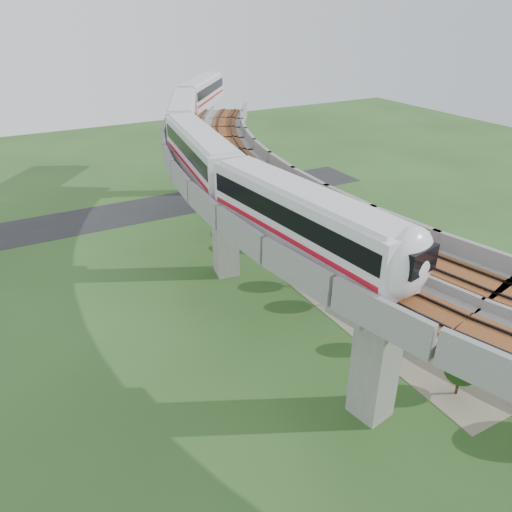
% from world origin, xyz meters
% --- Properties ---
extents(ground, '(160.00, 160.00, 0.00)m').
position_xyz_m(ground, '(0.00, 0.00, 0.00)').
color(ground, '#2E4C1E').
rests_on(ground, ground).
extents(dirt_lot, '(18.00, 26.00, 0.04)m').
position_xyz_m(dirt_lot, '(14.00, -2.00, 0.02)').
color(dirt_lot, gray).
rests_on(dirt_lot, ground).
extents(asphalt_road, '(60.00, 8.00, 0.03)m').
position_xyz_m(asphalt_road, '(0.00, 30.00, 0.01)').
color(asphalt_road, '#232326').
rests_on(asphalt_road, ground).
extents(viaduct, '(19.58, 73.98, 11.40)m').
position_xyz_m(viaduct, '(3.84, 0.00, 9.05)').
color(viaduct, '#99968E').
rests_on(viaduct, ground).
extents(metro_train, '(20.27, 59.12, 3.64)m').
position_xyz_m(metro_train, '(2.43, 15.63, 12.31)').
color(metro_train, silver).
rests_on(metro_train, ground).
extents(fence, '(3.87, 38.73, 1.50)m').
position_xyz_m(fence, '(9.75, 0.00, 0.75)').
color(fence, '#2D382D').
rests_on(fence, ground).
extents(tree_0, '(2.87, 2.87, 3.14)m').
position_xyz_m(tree_0, '(11.69, 22.76, 1.92)').
color(tree_0, '#382314').
rests_on(tree_0, ground).
extents(tree_1, '(2.48, 2.48, 3.10)m').
position_xyz_m(tree_1, '(8.93, 16.30, 2.04)').
color(tree_1, '#382314').
rests_on(tree_1, ground).
extents(tree_2, '(2.99, 2.99, 3.84)m').
position_xyz_m(tree_2, '(8.74, 12.56, 2.56)').
color(tree_2, '#382314').
rests_on(tree_2, ground).
extents(tree_3, '(2.16, 2.16, 2.97)m').
position_xyz_m(tree_3, '(6.13, 4.70, 2.04)').
color(tree_3, '#382314').
rests_on(tree_3, ground).
extents(tree_4, '(2.14, 2.14, 2.98)m').
position_xyz_m(tree_4, '(6.63, 0.62, 2.06)').
color(tree_4, '#382314').
rests_on(tree_4, ground).
extents(tree_5, '(1.86, 1.86, 2.95)m').
position_xyz_m(tree_5, '(7.03, -6.35, 2.14)').
color(tree_5, '#382314').
rests_on(tree_5, ground).
extents(tree_6, '(2.17, 2.17, 2.87)m').
position_xyz_m(tree_6, '(7.05, -11.91, 1.94)').
color(tree_6, '#382314').
rests_on(tree_6, ground).
extents(car_white, '(2.70, 4.02, 1.27)m').
position_xyz_m(car_white, '(12.45, -8.26, 0.67)').
color(car_white, silver).
rests_on(car_white, dirt_lot).
extents(car_red, '(4.11, 2.47, 1.28)m').
position_xyz_m(car_red, '(16.46, -3.17, 0.68)').
color(car_red, '#B42610').
rests_on(car_red, dirt_lot).
extents(car_dark, '(4.56, 2.40, 1.26)m').
position_xyz_m(car_dark, '(11.52, 2.61, 0.67)').
color(car_dark, black).
rests_on(car_dark, dirt_lot).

